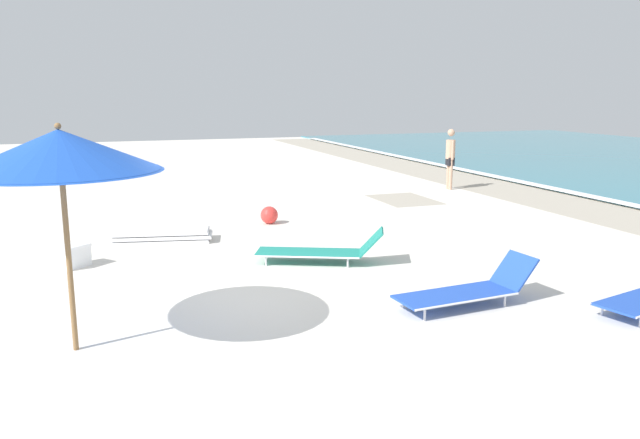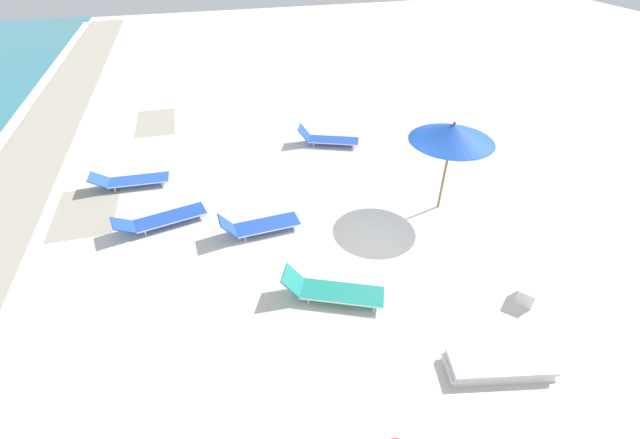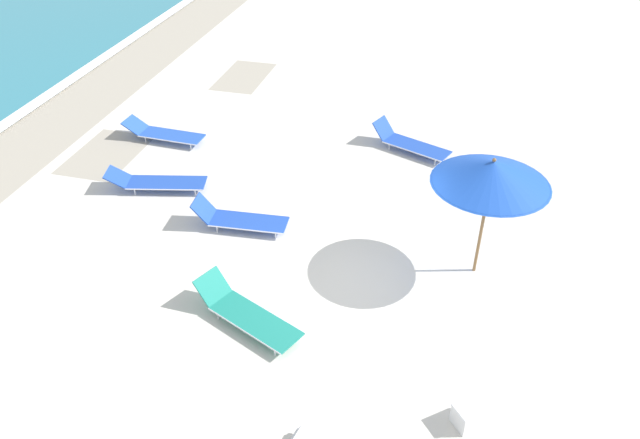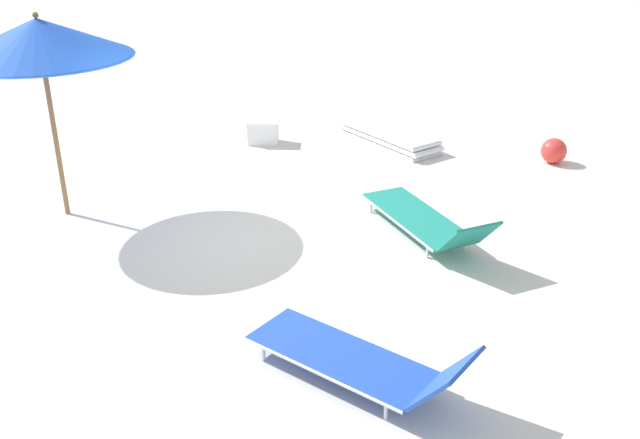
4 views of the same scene
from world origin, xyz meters
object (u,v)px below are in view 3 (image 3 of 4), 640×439
object	(u,v)px
beach_umbrella	(492,173)
cooler_box	(471,414)
sun_lounger_near_water_left	(157,181)
sun_lounger_beside_umbrella	(239,219)
sun_lounger_under_umbrella	(164,133)
sun_lounger_near_water_right	(410,143)
sun_lounger_mid_beach_solo	(246,313)

from	to	relation	value
beach_umbrella	cooler_box	distance (m)	4.12
sun_lounger_near_water_left	sun_lounger_beside_umbrella	bearing A→B (deg)	-124.87
sun_lounger_under_umbrella	sun_lounger_near_water_right	size ratio (longest dim) A/B	1.02
sun_lounger_beside_umbrella	sun_lounger_near_water_left	size ratio (longest dim) A/B	0.86
sun_lounger_beside_umbrella	sun_lounger_near_water_right	size ratio (longest dim) A/B	0.95
sun_lounger_under_umbrella	sun_lounger_beside_umbrella	world-z (taller)	sun_lounger_beside_umbrella
sun_lounger_under_umbrella	sun_lounger_beside_umbrella	xyz separation A→B (m)	(-3.19, -3.29, 0.02)
cooler_box	beach_umbrella	bearing A→B (deg)	-128.19
sun_lounger_near_water_left	cooler_box	size ratio (longest dim) A/B	3.84
sun_lounger_under_umbrella	cooler_box	size ratio (longest dim) A/B	3.57
sun_lounger_near_water_left	sun_lounger_near_water_right	size ratio (longest dim) A/B	1.10
beach_umbrella	sun_lounger_near_water_right	world-z (taller)	beach_umbrella
sun_lounger_near_water_left	cooler_box	distance (m)	8.81
cooler_box	sun_lounger_beside_umbrella	bearing A→B (deg)	-77.11
beach_umbrella	sun_lounger_near_water_left	world-z (taller)	beach_umbrella
beach_umbrella	sun_lounger_mid_beach_solo	bearing A→B (deg)	122.88
sun_lounger_under_umbrella	sun_lounger_mid_beach_solo	xyz separation A→B (m)	(-5.84, -4.42, 0.01)
sun_lounger_under_umbrella	sun_lounger_near_water_left	distance (m)	2.42
beach_umbrella	sun_lounger_beside_umbrella	bearing A→B (deg)	87.67
sun_lounger_under_umbrella	sun_lounger_near_water_left	size ratio (longest dim) A/B	0.93
sun_lounger_near_water_left	sun_lounger_under_umbrella	bearing A→B (deg)	9.02
beach_umbrella	sun_lounger_under_umbrella	distance (m)	9.11
beach_umbrella	cooler_box	bearing A→B (deg)	-178.04
sun_lounger_near_water_right	beach_umbrella	bearing A→B (deg)	-134.86
sun_lounger_beside_umbrella	sun_lounger_near_water_right	world-z (taller)	sun_lounger_near_water_right
sun_lounger_beside_umbrella	sun_lounger_near_water_left	world-z (taller)	sun_lounger_beside_umbrella
beach_umbrella	sun_lounger_beside_umbrella	distance (m)	5.31
cooler_box	sun_lounger_under_umbrella	bearing A→B (deg)	-80.11
beach_umbrella	sun_lounger_under_umbrella	bearing A→B (deg)	67.57
sun_lounger_near_water_right	sun_lounger_mid_beach_solo	bearing A→B (deg)	-173.26
sun_lounger_under_umbrella	cooler_box	bearing A→B (deg)	-127.42
sun_lounger_near_water_right	cooler_box	xyz separation A→B (m)	(-8.05, -2.01, -0.03)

